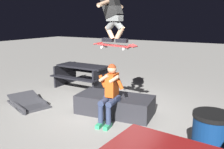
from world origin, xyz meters
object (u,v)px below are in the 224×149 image
object	(u,v)px
kicker_ramp	(28,103)
skateboard	(115,46)
ledge_box_main	(115,105)
person_sitting_on_ledge	(110,91)
skater_airborne	(113,13)
trash_bin	(210,144)
picnic_table_back	(83,73)

from	to	relation	value
kicker_ramp	skateboard	bearing A→B (deg)	-170.46
ledge_box_main	person_sitting_on_ledge	xyz separation A→B (m)	(-0.14, 0.45, 0.48)
skater_airborne	trash_bin	size ratio (longest dim) A/B	1.19
skater_airborne	picnic_table_back	size ratio (longest dim) A/B	0.66
ledge_box_main	skateboard	distance (m)	1.47
picnic_table_back	trash_bin	xyz separation A→B (m)	(-4.38, 2.80, -0.03)
ledge_box_main	trash_bin	bearing A→B (deg)	150.65
skateboard	trash_bin	bearing A→B (deg)	154.22
skateboard	trash_bin	size ratio (longest dim) A/B	1.10
ledge_box_main	skater_airborne	world-z (taller)	skater_airborne
person_sitting_on_ledge	skater_airborne	size ratio (longest dim) A/B	1.15
picnic_table_back	trash_bin	distance (m)	5.20
person_sitting_on_ledge	picnic_table_back	world-z (taller)	person_sitting_on_ledge
skater_airborne	picnic_table_back	bearing A→B (deg)	-39.10
trash_bin	person_sitting_on_ledge	bearing A→B (deg)	-21.34
ledge_box_main	skater_airborne	distance (m)	2.15
picnic_table_back	trash_bin	world-z (taller)	trash_bin
skateboard	skater_airborne	distance (m)	0.69
skateboard	skater_airborne	size ratio (longest dim) A/B	0.92
person_sitting_on_ledge	skateboard	bearing A→B (deg)	-88.72
person_sitting_on_ledge	kicker_ramp	distance (m)	2.50
ledge_box_main	picnic_table_back	world-z (taller)	picnic_table_back
person_sitting_on_ledge	picnic_table_back	distance (m)	2.95
skater_airborne	picnic_table_back	xyz separation A→B (m)	(2.14, -1.74, -1.86)
kicker_ramp	person_sitting_on_ledge	bearing A→B (deg)	-175.24
person_sitting_on_ledge	skater_airborne	world-z (taller)	skater_airborne
picnic_table_back	skater_airborne	bearing A→B (deg)	140.90
person_sitting_on_ledge	skater_airborne	distance (m)	1.67
skater_airborne	picnic_table_back	world-z (taller)	skater_airborne
picnic_table_back	kicker_ramp	bearing A→B (deg)	84.55
person_sitting_on_ledge	picnic_table_back	size ratio (longest dim) A/B	0.76
trash_bin	picnic_table_back	bearing A→B (deg)	-32.57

